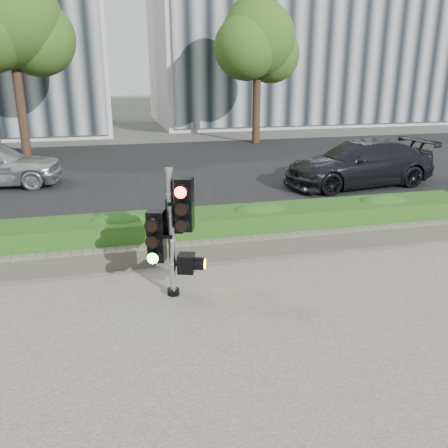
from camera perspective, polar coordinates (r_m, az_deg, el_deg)
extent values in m
plane|color=#51514C|center=(6.93, -1.14, -10.53)|extent=(120.00, 120.00, 0.00)
cube|color=#9E9389|center=(4.95, 5.86, -23.92)|extent=(16.00, 11.00, 0.03)
cube|color=black|center=(16.33, -8.95, 6.20)|extent=(60.00, 13.00, 0.02)
cube|color=gray|center=(9.75, -5.23, -1.52)|extent=(60.00, 0.25, 0.12)
cube|color=gray|center=(8.54, -3.97, -3.37)|extent=(12.00, 0.32, 0.34)
cube|color=#4A8C2B|center=(9.08, -4.71, -0.91)|extent=(12.00, 1.00, 0.68)
cube|color=#B7B7B2|center=(33.41, 8.52, 22.53)|extent=(18.00, 10.00, 12.00)
cylinder|color=black|center=(20.72, -23.26, 13.09)|extent=(0.36, 0.36, 4.03)
sphere|color=#244413|center=(20.77, -24.42, 21.78)|extent=(3.74, 3.74, 3.74)
sphere|color=#244413|center=(20.96, -21.51, 20.08)|extent=(2.88, 2.88, 2.88)
cylinder|color=black|center=(22.55, 3.93, 14.19)|extent=(0.36, 0.36, 3.58)
sphere|color=#244413|center=(22.53, 4.10, 21.35)|extent=(3.33, 3.33, 3.33)
sphere|color=#244413|center=(23.05, 5.73, 19.64)|extent=(2.56, 2.56, 2.56)
sphere|color=#244413|center=(21.96, 2.70, 20.45)|extent=(2.82, 2.82, 2.82)
sphere|color=#244413|center=(23.20, 3.62, 23.17)|extent=(2.30, 2.30, 2.30)
cylinder|color=black|center=(7.38, -6.10, -8.09)|extent=(0.19, 0.19, 0.09)
cylinder|color=gray|center=(7.02, -6.35, -1.37)|extent=(0.10, 0.10, 1.92)
cylinder|color=gray|center=(6.76, -6.64, 6.53)|extent=(0.12, 0.12, 0.05)
cube|color=#FF1107|center=(6.80, -4.76, 2.39)|extent=(0.31, 0.31, 0.77)
cube|color=#14E51E|center=(7.05, -8.12, -1.42)|extent=(0.31, 0.31, 0.77)
cube|color=black|center=(7.14, -5.84, 1.15)|extent=(0.31, 0.31, 0.53)
cube|color=orange|center=(7.17, -4.56, -4.72)|extent=(0.31, 0.31, 0.28)
imported|color=black|center=(14.63, 15.94, 7.04)|extent=(4.74, 2.33, 1.32)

